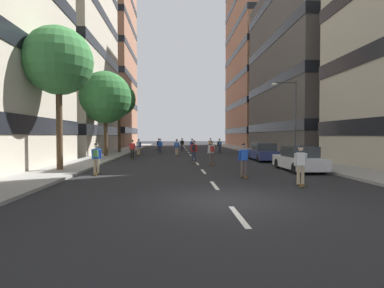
{
  "coord_description": "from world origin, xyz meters",
  "views": [
    {
      "loc": [
        -1.72,
        -9.96,
        2.2
      ],
      "look_at": [
        0.0,
        20.15,
        1.3
      ],
      "focal_mm": 28.08,
      "sensor_mm": 36.0,
      "label": 1
    }
  ],
  "objects": [
    {
      "name": "ground_plane",
      "position": [
        0.0,
        24.52,
        0.0
      ],
      "size": [
        147.11,
        147.11,
        0.0
      ],
      "primitive_type": "plane",
      "color": "black"
    },
    {
      "name": "sidewalk_left",
      "position": [
        -8.6,
        27.58,
        0.07
      ],
      "size": [
        3.07,
        67.43,
        0.14
      ],
      "primitive_type": "cube",
      "color": "gray",
      "rests_on": "ground_plane"
    },
    {
      "name": "sidewalk_right",
      "position": [
        8.6,
        27.58,
        0.07
      ],
      "size": [
        3.07,
        67.43,
        0.14
      ],
      "primitive_type": "cube",
      "color": "gray",
      "rests_on": "ground_plane"
    },
    {
      "name": "lane_markings",
      "position": [
        0.0,
        25.5,
        0.0
      ],
      "size": [
        0.16,
        57.2,
        0.01
      ],
      "color": "silver",
      "rests_on": "ground_plane"
    },
    {
      "name": "building_left_mid",
      "position": [
        -16.27,
        27.13,
        18.35
      ],
      "size": [
        12.4,
        16.3,
        36.51
      ],
      "color": "#BCB29E",
      "rests_on": "ground_plane"
    },
    {
      "name": "building_left_far",
      "position": [
        -16.27,
        49.43,
        17.92
      ],
      "size": [
        12.4,
        16.73,
        35.67
      ],
      "color": "#9E6B51",
      "rests_on": "ground_plane"
    },
    {
      "name": "building_right_mid",
      "position": [
        16.27,
        27.13,
        10.69
      ],
      "size": [
        12.4,
        20.66,
        21.2
      ],
      "color": "#4C4744",
      "rests_on": "ground_plane"
    },
    {
      "name": "building_right_far",
      "position": [
        16.27,
        49.43,
        17.84
      ],
      "size": [
        12.4,
        21.23,
        35.51
      ],
      "color": "#9E6B51",
      "rests_on": "ground_plane"
    },
    {
      "name": "parked_car_near",
      "position": [
        5.87,
        7.98,
        0.7
      ],
      "size": [
        1.82,
        4.4,
        1.52
      ],
      "color": "silver",
      "rests_on": "ground_plane"
    },
    {
      "name": "parked_car_mid",
      "position": [
        5.87,
        15.35,
        0.7
      ],
      "size": [
        1.82,
        4.4,
        1.52
      ],
      "color": "navy",
      "rests_on": "ground_plane"
    },
    {
      "name": "street_tree_near",
      "position": [
        -8.6,
        8.35,
        6.56
      ],
      "size": [
        4.02,
        4.02,
        8.47
      ],
      "color": "#4C3823",
      "rests_on": "sidewalk_left"
    },
    {
      "name": "street_tree_mid",
      "position": [
        -8.6,
        20.3,
        5.93
      ],
      "size": [
        5.12,
        5.12,
        8.36
      ],
      "color": "#4C3823",
      "rests_on": "sidewalk_left"
    },
    {
      "name": "street_tree_far",
      "position": [
        -8.6,
        27.51,
        6.56
      ],
      "size": [
        4.13,
        4.13,
        8.52
      ],
      "color": "#4C3823",
      "rests_on": "sidewalk_left"
    },
    {
      "name": "streetlamp_right",
      "position": [
        7.92,
        14.48,
        4.14
      ],
      "size": [
        2.13,
        0.3,
        6.5
      ],
      "color": "#3F3F44",
      "rests_on": "sidewalk_right"
    },
    {
      "name": "skater_0",
      "position": [
        -0.71,
        32.43,
        0.98
      ],
      "size": [
        0.57,
        0.92,
        1.78
      ],
      "color": "brown",
      "rests_on": "ground_plane"
    },
    {
      "name": "skater_1",
      "position": [
        1.82,
        5.3,
        0.98
      ],
      "size": [
        0.55,
        0.92,
        1.78
      ],
      "color": "brown",
      "rests_on": "ground_plane"
    },
    {
      "name": "skater_2",
      "position": [
        -3.48,
        26.08,
        0.98
      ],
      "size": [
        0.55,
        0.92,
        1.78
      ],
      "color": "brown",
      "rests_on": "ground_plane"
    },
    {
      "name": "skater_3",
      "position": [
        3.68,
        2.6,
        0.98
      ],
      "size": [
        0.57,
        0.92,
        1.78
      ],
      "color": "brown",
      "rests_on": "ground_plane"
    },
    {
      "name": "skater_4",
      "position": [
        0.93,
        11.61,
        1.02
      ],
      "size": [
        0.57,
        0.92,
        1.78
      ],
      "color": "brown",
      "rests_on": "ground_plane"
    },
    {
      "name": "skater_5",
      "position": [
        3.42,
        33.18,
        1.02
      ],
      "size": [
        0.55,
        0.91,
        1.78
      ],
      "color": "brown",
      "rests_on": "ground_plane"
    },
    {
      "name": "skater_6",
      "position": [
        -5.64,
        17.86,
        0.98
      ],
      "size": [
        0.54,
        0.9,
        1.78
      ],
      "color": "brown",
      "rests_on": "ground_plane"
    },
    {
      "name": "skater_7",
      "position": [
        -6.05,
        6.81,
        1.02
      ],
      "size": [
        0.53,
        0.9,
        1.78
      ],
      "color": "brown",
      "rests_on": "ground_plane"
    },
    {
      "name": "skater_8",
      "position": [
        -1.52,
        21.53,
        1.02
      ],
      "size": [
        0.54,
        0.91,
        1.78
      ],
      "color": "brown",
      "rests_on": "ground_plane"
    },
    {
      "name": "skater_9",
      "position": [
        -5.69,
        23.16,
        1.02
      ],
      "size": [
        0.57,
        0.92,
        1.78
      ],
      "color": "brown",
      "rests_on": "ground_plane"
    },
    {
      "name": "skater_10",
      "position": [
        -3.8,
        29.12,
        0.98
      ],
      "size": [
        0.54,
        0.91,
        1.78
      ],
      "color": "brown",
      "rests_on": "ground_plane"
    },
    {
      "name": "skater_11",
      "position": [
        0.41,
        26.93,
        1.02
      ],
      "size": [
        0.56,
        0.92,
        1.78
      ],
      "color": "brown",
      "rests_on": "ground_plane"
    },
    {
      "name": "skater_12",
      "position": [
        -0.19,
        14.03,
        1.02
      ],
      "size": [
        0.56,
        0.92,
        1.78
      ],
      "color": "brown",
      "rests_on": "ground_plane"
    },
    {
      "name": "skater_13",
      "position": [
        3.66,
        25.9,
        1.02
      ],
      "size": [
        0.55,
        0.92,
        1.78
      ],
      "color": "brown",
      "rests_on": "ground_plane"
    }
  ]
}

